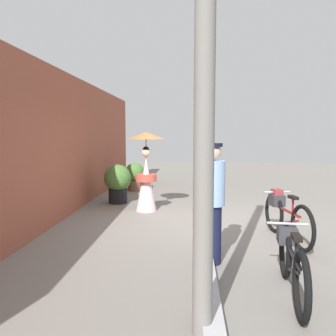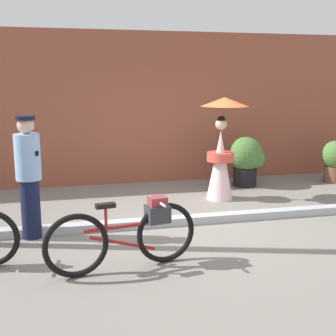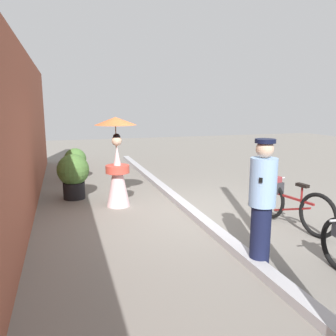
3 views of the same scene
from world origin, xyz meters
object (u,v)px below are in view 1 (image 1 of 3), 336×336
bicycle_near_officer (285,215)px  person_officer (212,200)px  potted_plant_by_door (118,181)px  potted_plant_small (135,175)px  utility_pole (205,62)px  person_with_parasol (146,170)px  bicycle_far_side (291,260)px

bicycle_near_officer → person_officer: bearing=131.7°
potted_plant_by_door → potted_plant_small: (2.00, -0.12, -0.08)m
utility_pole → bicycle_near_officer: bearing=-27.3°
person_officer → utility_pole: bearing=173.8°
person_officer → person_with_parasol: person_with_parasol is taller
bicycle_near_officer → person_officer: 1.82m
bicycle_near_officer → person_officer: (-1.17, 1.31, 0.47)m
potted_plant_small → utility_pole: bearing=-166.4°
bicycle_near_officer → bicycle_far_side: bicycle_near_officer is taller
bicycle_near_officer → potted_plant_small: bearing=34.5°
person_with_parasol → potted_plant_small: (2.86, 0.73, -0.46)m
person_officer → person_with_parasol: size_ratio=0.91×
bicycle_far_side → bicycle_near_officer: bearing=-13.1°
bicycle_far_side → potted_plant_by_door: potted_plant_by_door is taller
bicycle_far_side → person_with_parasol: size_ratio=0.94×
bicycle_far_side → person_officer: bearing=44.1°
person_officer → potted_plant_small: size_ratio=1.89×
potted_plant_by_door → bicycle_far_side: bearing=-148.5°
potted_plant_small → person_with_parasol: bearing=-165.6°
utility_pole → potted_plant_by_door: bearing=19.0°
potted_plant_by_door → utility_pole: (-5.82, -2.01, 1.83)m
bicycle_far_side → person_with_parasol: (4.09, 2.18, 0.57)m
bicycle_near_officer → potted_plant_by_door: size_ratio=1.75×
bicycle_far_side → person_with_parasol: bearing=28.1°
potted_plant_small → bicycle_far_side: bearing=-157.2°
bicycle_near_officer → utility_pole: size_ratio=0.37×
bicycle_near_officer → bicycle_far_side: 2.09m
bicycle_far_side → utility_pole: 2.42m
potted_plant_by_door → potted_plant_small: 2.01m
person_with_parasol → bicycle_near_officer: bearing=-127.8°
person_officer → utility_pole: size_ratio=0.35×
person_officer → potted_plant_small: person_officer is taller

